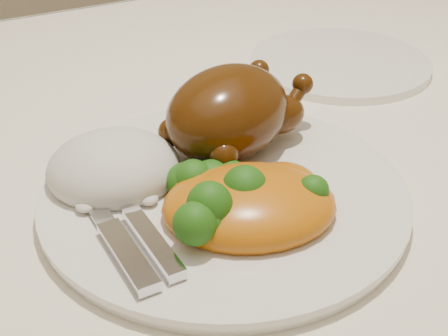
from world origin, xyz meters
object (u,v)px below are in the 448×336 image
dining_table (193,266)px  side_plate (339,63)px  roast_chicken (231,111)px  dinner_plate (224,195)px

dining_table → side_plate: (0.27, 0.14, 0.11)m
dining_table → roast_chicken: bearing=10.9°
dinner_plate → dining_table: bearing=102.0°
side_plate → roast_chicken: roast_chicken is taller
dining_table → dinner_plate: bearing=-78.0°
dinner_plate → side_plate: (0.26, 0.18, -0.00)m
dining_table → dinner_plate: (0.01, -0.05, 0.11)m
dinner_plate → roast_chicken: size_ratio=1.79×
dinner_plate → roast_chicken: bearing=56.0°
roast_chicken → dinner_plate: bearing=-145.2°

